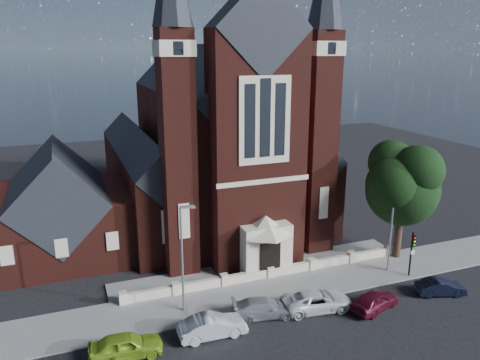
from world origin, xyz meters
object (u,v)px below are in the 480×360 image
object	(u,v)px
parish_hall	(59,212)
street_lamp_left	(183,253)
street_tree	(406,185)
church	(209,145)
car_white_suv	(317,301)
street_lamp_right	(393,221)
car_lime_van	(126,345)
traffic_signal	(412,249)
car_dark_red	(375,301)
car_silver_a	(212,326)
car_navy	(441,287)
car_silver_b	(264,308)

from	to	relation	value
parish_hall	street_lamp_left	bearing A→B (deg)	-59.98
parish_hall	street_tree	world-z (taller)	street_tree
church	car_white_suv	distance (m)	23.41
street_lamp_right	car_lime_van	xyz separation A→B (m)	(-22.72, -3.75, -3.83)
street_tree	car_lime_van	distance (m)	26.54
traffic_signal	car_dark_red	bearing A→B (deg)	-151.73
car_silver_a	car_navy	distance (m)	18.26
street_lamp_left	parish_hall	bearing A→B (deg)	120.02
church	street_lamp_left	distance (m)	20.84
traffic_signal	car_lime_van	xyz separation A→B (m)	(-23.63, -2.17, -1.81)
car_silver_a	car_navy	bearing A→B (deg)	-92.84
church	car_white_suv	world-z (taller)	church
street_lamp_right	traffic_signal	distance (m)	2.71
traffic_signal	car_white_suv	world-z (taller)	traffic_signal
street_lamp_left	street_tree	bearing A→B (deg)	4.76
car_lime_van	car_dark_red	bearing A→B (deg)	-88.73
parish_hall	street_lamp_left	size ratio (longest dim) A/B	1.51
street_tree	street_lamp_right	size ratio (longest dim) A/B	1.32
church	car_dark_red	distance (m)	25.35
parish_hall	car_navy	xyz separation A→B (m)	(27.25, -18.77, -3.39)
parish_hall	church	bearing A→B (deg)	17.16
car_silver_b	car_dark_red	distance (m)	8.20
street_lamp_right	car_navy	size ratio (longest dim) A/B	2.14
car_white_suv	street_tree	bearing A→B (deg)	-59.15
car_dark_red	car_silver_a	bearing A→B (deg)	67.00
parish_hall	car_navy	world-z (taller)	parish_hall
street_tree	traffic_signal	size ratio (longest dim) A/B	2.67
street_tree	car_lime_van	size ratio (longest dim) A/B	2.37
car_lime_van	car_dark_red	distance (m)	17.79
traffic_signal	car_white_suv	bearing A→B (deg)	-170.52
car_lime_van	parish_hall	bearing A→B (deg)	15.20
church	car_white_suv	xyz separation A→B (m)	(1.17, -22.16, -7.47)
traffic_signal	car_white_suv	distance (m)	10.14
car_silver_a	parish_hall	bearing A→B (deg)	27.70
street_lamp_left	car_silver_a	world-z (taller)	street_lamp_left
car_dark_red	car_white_suv	bearing A→B (deg)	51.16
street_tree	traffic_signal	bearing A→B (deg)	-115.95
car_silver_a	car_white_suv	distance (m)	8.16
street_tree	street_lamp_left	xyz separation A→B (m)	(-20.51, -1.71, -2.36)
street_tree	car_dark_red	xyz separation A→B (m)	(-7.46, -6.44, -6.24)
street_tree	car_silver_a	xyz separation A→B (m)	(-19.58, -5.37, -6.21)
street_tree	car_navy	distance (m)	9.16
car_navy	car_white_suv	bearing A→B (deg)	98.79
car_lime_van	car_silver_a	distance (m)	5.64
car_silver_a	car_dark_red	bearing A→B (deg)	-94.39
car_white_suv	car_lime_van	bearing A→B (deg)	99.74
parish_hall	street_lamp_right	size ratio (longest dim) A/B	1.51
car_lime_van	car_silver_a	xyz separation A→B (m)	(5.64, 0.09, -0.02)
car_white_suv	car_silver_a	bearing A→B (deg)	100.65
street_lamp_left	car_silver_a	distance (m)	5.39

